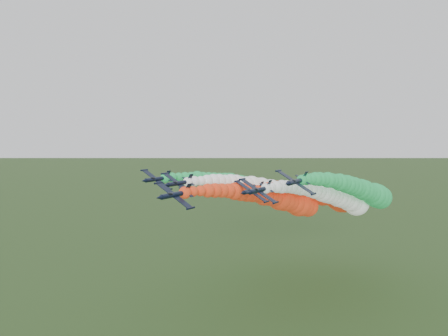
% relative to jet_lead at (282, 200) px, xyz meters
% --- Properties ---
extents(jet_lead, '(13.80, 79.57, 18.29)m').
position_rel_jet_lead_xyz_m(jet_lead, '(0.00, 0.00, 0.00)').
color(jet_lead, black).
rests_on(jet_lead, ground).
extents(jet_inner_left, '(14.61, 80.38, 19.10)m').
position_rel_jet_lead_xyz_m(jet_inner_left, '(-9.72, 15.20, 0.44)').
color(jet_inner_left, black).
rests_on(jet_inner_left, ground).
extents(jet_inner_right, '(14.80, 80.57, 19.29)m').
position_rel_jet_lead_xyz_m(jet_inner_right, '(13.12, 16.22, -0.05)').
color(jet_inner_right, black).
rests_on(jet_inner_right, ground).
extents(jet_outer_left, '(14.29, 80.06, 18.78)m').
position_rel_jet_lead_xyz_m(jet_outer_left, '(-20.16, 17.76, 0.88)').
color(jet_outer_left, black).
rests_on(jet_outer_left, ground).
extents(jet_outer_right, '(14.30, 80.07, 18.79)m').
position_rel_jet_lead_xyz_m(jet_outer_right, '(20.73, 20.30, 1.97)').
color(jet_outer_right, black).
rests_on(jet_outer_right, ground).
extents(jet_trail, '(14.12, 79.89, 18.61)m').
position_rel_jet_lead_xyz_m(jet_trail, '(5.61, 26.63, -1.78)').
color(jet_trail, black).
rests_on(jet_trail, ground).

